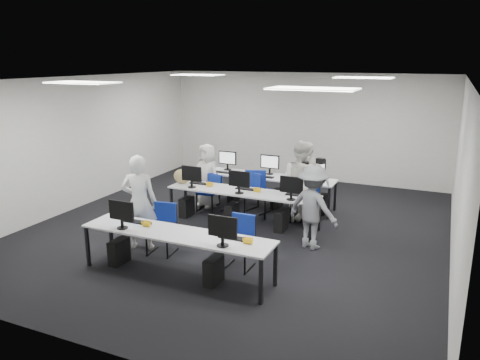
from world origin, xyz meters
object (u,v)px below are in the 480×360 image
at_px(chair_6, 259,199).
at_px(student_1, 300,182).
at_px(desk_front, 176,236).
at_px(chair_1, 239,252).
at_px(chair_5, 220,197).
at_px(student_0, 139,202).
at_px(student_2, 207,175).
at_px(chair_0, 162,238).
at_px(chair_2, 208,199).
at_px(chair_4, 305,209).
at_px(chair_3, 255,202).
at_px(photographer, 313,207).
at_px(chair_7, 307,209).
at_px(student_3, 306,181).
at_px(desk_mid, 243,193).

bearing_deg(chair_6, student_1, 1.83).
distance_m(desk_front, chair_1, 1.11).
relative_size(chair_5, student_1, 0.48).
height_order(desk_front, student_1, student_1).
bearing_deg(student_0, student_2, -108.46).
bearing_deg(chair_0, desk_front, -51.04).
bearing_deg(chair_2, chair_5, 41.84).
height_order(chair_2, student_2, student_2).
distance_m(desk_front, chair_2, 3.40).
relative_size(desk_front, student_0, 1.84).
bearing_deg(desk_front, chair_6, 90.33).
distance_m(chair_4, chair_6, 1.20).
distance_m(chair_3, photographer, 2.07).
xyz_separation_m(chair_0, chair_7, (1.89, 2.69, -0.02)).
height_order(desk_front, student_3, student_3).
height_order(chair_2, student_0, student_0).
bearing_deg(chair_2, student_0, -100.08).
distance_m(chair_5, chair_7, 2.10).
bearing_deg(student_0, desk_mid, -142.39).
bearing_deg(chair_5, chair_6, 20.00).
bearing_deg(student_0, chair_1, 159.28).
bearing_deg(chair_5, desk_front, -63.17).
height_order(desk_mid, chair_3, chair_3).
xyz_separation_m(student_3, photographer, (0.55, -1.41, -0.08)).
bearing_deg(desk_front, chair_5, 105.36).
relative_size(chair_2, photographer, 0.54).
height_order(student_1, student_3, student_1).
xyz_separation_m(chair_0, student_3, (1.83, 2.72, 0.58)).
distance_m(chair_1, chair_7, 2.71).
bearing_deg(chair_1, photographer, 56.12).
relative_size(chair_4, student_0, 0.54).
bearing_deg(chair_6, photographer, -26.52).
xyz_separation_m(desk_front, desk_mid, (0.00, 2.60, 0.00)).
bearing_deg(chair_1, chair_2, 127.10).
relative_size(chair_2, chair_4, 0.89).
distance_m(chair_1, student_0, 2.07).
xyz_separation_m(desk_front, chair_1, (0.78, 0.68, -0.40)).
bearing_deg(student_3, desk_front, -108.45).
height_order(chair_3, student_1, student_1).
distance_m(chair_3, student_0, 2.84).
xyz_separation_m(chair_7, photographer, (0.49, -1.37, 0.52)).
height_order(chair_6, student_3, student_3).
bearing_deg(chair_5, photographer, -17.16).
bearing_deg(desk_mid, student_2, 146.91).
bearing_deg(chair_2, chair_0, -89.12).
bearing_deg(desk_front, photographer, 50.50).
relative_size(chair_0, student_1, 0.51).
distance_m(chair_0, chair_1, 1.51).
xyz_separation_m(desk_mid, chair_6, (-0.02, 0.95, -0.38)).
relative_size(chair_2, student_0, 0.48).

